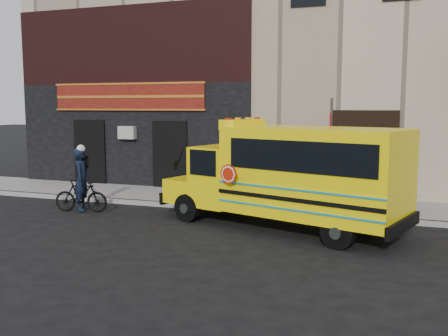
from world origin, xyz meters
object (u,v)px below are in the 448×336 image
object	(u,v)px
school_bus	(292,174)
bicycle	(81,196)
cyclist	(82,181)
sign_pole	(330,151)

from	to	relation	value
school_bus	bicycle	xyz separation A→B (m)	(-6.64, 0.04, -1.00)
bicycle	cyclist	xyz separation A→B (m)	(-0.00, 0.08, 0.46)
bicycle	sign_pole	bearing A→B (deg)	-84.97
sign_pole	cyclist	bearing A→B (deg)	-163.58
sign_pole	bicycle	world-z (taller)	sign_pole
sign_pole	cyclist	distance (m)	7.72
bicycle	school_bus	bearing A→B (deg)	-102.38
school_bus	bicycle	bearing A→B (deg)	179.61
bicycle	cyclist	size ratio (longest dim) A/B	0.87
school_bus	bicycle	distance (m)	6.72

